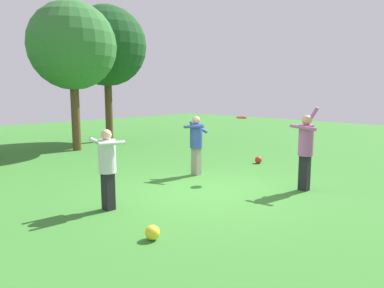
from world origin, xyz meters
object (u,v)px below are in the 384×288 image
(person_bystander, at_px, (107,163))
(frisbee, at_px, (241,118))
(person_thrower, at_px, (306,146))
(tree_center, at_px, (72,46))
(tree_right, at_px, (107,47))
(person_catcher, at_px, (196,140))
(ball_yellow, at_px, (152,233))
(ball_red, at_px, (258,160))

(person_bystander, height_order, frisbee, frisbee)
(person_thrower, xyz_separation_m, tree_center, (-0.88, 9.13, 2.90))
(frisbee, relative_size, tree_center, 0.06)
(frisbee, height_order, tree_right, tree_right)
(person_thrower, height_order, person_bystander, person_thrower)
(person_catcher, relative_size, ball_yellow, 6.85)
(frisbee, xyz_separation_m, tree_center, (-0.77, 7.35, 2.34))
(ball_yellow, relative_size, tree_center, 0.04)
(person_thrower, distance_m, person_bystander, 4.51)
(person_thrower, xyz_separation_m, ball_yellow, (-4.32, 0.34, -0.95))
(ball_red, bearing_deg, person_bystander, -175.48)
(person_thrower, height_order, frisbee, person_thrower)
(person_thrower, relative_size, tree_center, 0.35)
(person_thrower, height_order, ball_yellow, person_thrower)
(ball_yellow, bearing_deg, ball_red, 19.63)
(person_thrower, relative_size, person_catcher, 1.20)
(ball_red, height_order, tree_right, tree_right)
(person_thrower, bearing_deg, person_catcher, 8.98)
(frisbee, xyz_separation_m, tree_right, (1.56, 8.64, 2.63))
(person_bystander, xyz_separation_m, ball_red, (5.90, 0.47, -0.83))
(tree_right, xyz_separation_m, tree_center, (-2.33, -1.29, -0.29))
(person_catcher, height_order, tree_right, tree_right)
(frisbee, xyz_separation_m, ball_red, (2.02, 0.79, -1.51))
(tree_center, bearing_deg, person_catcher, -87.80)
(person_bystander, relative_size, tree_right, 0.26)
(ball_yellow, distance_m, tree_center, 10.20)
(person_thrower, relative_size, ball_red, 8.80)
(person_thrower, bearing_deg, ball_yellow, 82.07)
(person_bystander, xyz_separation_m, tree_right, (5.45, 8.32, 3.31))
(person_thrower, distance_m, tree_center, 9.62)
(person_thrower, relative_size, person_bystander, 1.23)
(person_catcher, bearing_deg, tree_center, 156.91)
(tree_right, distance_m, tree_center, 2.68)
(person_bystander, bearing_deg, ball_red, 9.26)
(person_bystander, xyz_separation_m, frisbee, (3.88, -0.32, 0.68))
(tree_center, bearing_deg, ball_red, -66.96)
(frisbee, bearing_deg, person_thrower, -86.58)
(tree_right, bearing_deg, person_thrower, -97.96)
(person_thrower, bearing_deg, tree_right, -11.38)
(frisbee, height_order, ball_yellow, frisbee)
(person_catcher, bearing_deg, ball_red, 57.20)
(person_catcher, xyz_separation_m, ball_yellow, (-3.69, -2.56, -0.85))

